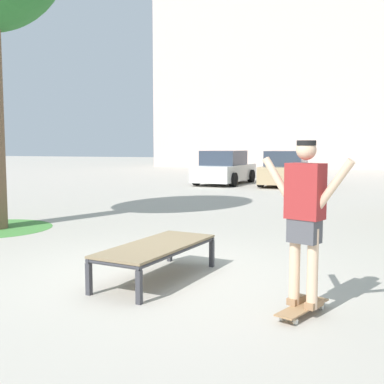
{
  "coord_description": "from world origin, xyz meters",
  "views": [
    {
      "loc": [
        2.39,
        -5.88,
        1.73
      ],
      "look_at": [
        0.11,
        1.25,
        1.0
      ],
      "focal_mm": 44.63,
      "sensor_mm": 36.0,
      "label": 1
    }
  ],
  "objects": [
    {
      "name": "car_white",
      "position": [
        -2.77,
        15.06,
        0.69
      ],
      "size": [
        2.23,
        4.35,
        1.5
      ],
      "color": "silver",
      "rests_on": "ground"
    },
    {
      "name": "skateboard",
      "position": [
        2.02,
        -1.02,
        0.08
      ],
      "size": [
        0.5,
        0.81,
        0.09
      ],
      "color": "#9E754C",
      "rests_on": "ground"
    },
    {
      "name": "building_facade",
      "position": [
        3.5,
        32.57,
        7.36
      ],
      "size": [
        32.17,
        4.0,
        14.72
      ],
      "primitive_type": "cube",
      "color": "beige",
      "rests_on": "ground"
    },
    {
      "name": "ground_plane",
      "position": [
        0.0,
        0.0,
        0.0
      ],
      "size": [
        120.0,
        120.0,
        0.0
      ],
      "primitive_type": "plane",
      "color": "#B2AA9E"
    },
    {
      "name": "skater",
      "position": [
        2.02,
        -1.02,
        1.07
      ],
      "size": [
        0.95,
        0.47,
        1.69
      ],
      "color": "beige",
      "rests_on": "skateboard"
    },
    {
      "name": "skate_box",
      "position": [
        0.11,
        -0.25,
        0.41
      ],
      "size": [
        1.08,
        2.0,
        0.46
      ],
      "color": "#38383D",
      "rests_on": "ground"
    },
    {
      "name": "car_tan",
      "position": [
        0.01,
        15.04,
        0.69
      ],
      "size": [
        2.08,
        4.28,
        1.5
      ],
      "color": "tan",
      "rests_on": "ground"
    }
  ]
}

